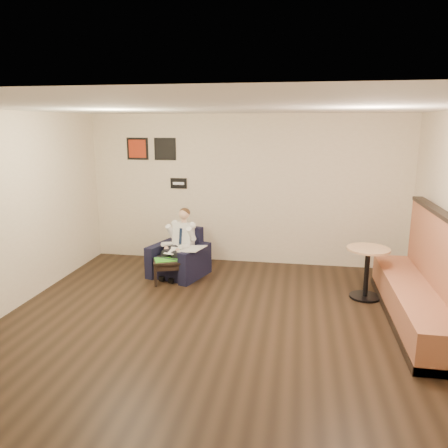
% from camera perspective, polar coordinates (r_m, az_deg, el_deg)
% --- Properties ---
extents(ground, '(6.00, 6.00, 0.00)m').
position_cam_1_polar(ground, '(5.80, -1.08, -13.84)').
color(ground, black).
rests_on(ground, ground).
extents(wall_back, '(6.00, 0.02, 2.80)m').
position_cam_1_polar(wall_back, '(8.24, 2.86, 4.45)').
color(wall_back, '#F0E2C4').
rests_on(wall_back, ground).
extents(wall_front, '(6.00, 0.02, 2.80)m').
position_cam_1_polar(wall_front, '(2.61, -14.30, -15.23)').
color(wall_front, '#F0E2C4').
rests_on(wall_front, ground).
extents(ceiling, '(6.00, 6.00, 0.02)m').
position_cam_1_polar(ceiling, '(5.19, -1.21, 14.98)').
color(ceiling, white).
rests_on(ceiling, wall_back).
extents(seating_sign, '(0.32, 0.02, 0.20)m').
position_cam_1_polar(seating_sign, '(8.46, -5.95, 5.31)').
color(seating_sign, black).
rests_on(seating_sign, wall_back).
extents(art_print_left, '(0.42, 0.03, 0.42)m').
position_cam_1_polar(art_print_left, '(8.66, -11.23, 9.62)').
color(art_print_left, '#A22C13').
rests_on(art_print_left, wall_back).
extents(art_print_right, '(0.42, 0.03, 0.42)m').
position_cam_1_polar(art_print_right, '(8.48, -7.70, 9.69)').
color(art_print_right, black).
rests_on(art_print_right, wall_back).
extents(armchair, '(1.07, 1.07, 0.82)m').
position_cam_1_polar(armchair, '(7.69, -5.96, -3.79)').
color(armchair, black).
rests_on(armchair, ground).
extents(seated_man, '(0.76, 0.93, 1.13)m').
position_cam_1_polar(seated_man, '(7.56, -6.44, -2.90)').
color(seated_man, white).
rests_on(seated_man, armchair).
extents(lap_papers, '(0.25, 0.30, 0.01)m').
position_cam_1_polar(lap_papers, '(7.50, -6.81, -3.49)').
color(lap_papers, white).
rests_on(lap_papers, seated_man).
extents(newspaper, '(0.46, 0.52, 0.01)m').
position_cam_1_polar(newspaper, '(7.39, -4.15, -3.24)').
color(newspaper, silver).
rests_on(newspaper, armchair).
extents(side_table, '(0.61, 0.61, 0.40)m').
position_cam_1_polar(side_table, '(7.47, -7.26, -6.03)').
color(side_table, black).
rests_on(side_table, ground).
extents(green_folder, '(0.48, 0.43, 0.01)m').
position_cam_1_polar(green_folder, '(7.39, -7.51, -4.59)').
color(green_folder, '#4BD32A').
rests_on(green_folder, side_table).
extents(coffee_mug, '(0.09, 0.09, 0.08)m').
position_cam_1_polar(coffee_mug, '(7.50, -6.11, -4.00)').
color(coffee_mug, white).
rests_on(coffee_mug, side_table).
extents(smartphone, '(0.13, 0.08, 0.01)m').
position_cam_1_polar(smartphone, '(7.55, -6.98, -4.23)').
color(smartphone, black).
rests_on(smartphone, side_table).
extents(banquette, '(0.68, 2.86, 1.46)m').
position_cam_1_polar(banquette, '(6.35, 24.05, -5.46)').
color(banquette, '#9C593C').
rests_on(banquette, ground).
extents(cafe_table, '(0.82, 0.82, 0.80)m').
position_cam_1_polar(cafe_table, '(7.03, 18.12, -6.11)').
color(cafe_table, tan).
rests_on(cafe_table, ground).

